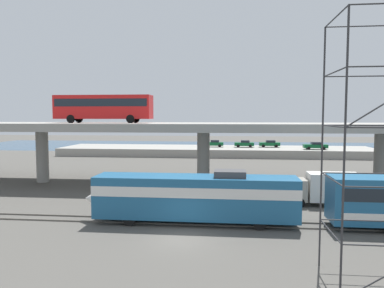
% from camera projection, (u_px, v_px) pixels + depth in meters
% --- Properties ---
extents(ground_plane, '(260.00, 260.00, 0.00)m').
position_uv_depth(ground_plane, '(181.00, 239.00, 25.15)').
color(ground_plane, '#4C4944').
extents(rail_strip_near, '(110.00, 0.12, 0.12)m').
position_uv_depth(rail_strip_near, '(187.00, 225.00, 28.40)').
color(rail_strip_near, '#59544C').
rests_on(rail_strip_near, ground_plane).
extents(rail_strip_far, '(110.00, 0.12, 0.12)m').
position_uv_depth(rail_strip_far, '(189.00, 219.00, 29.82)').
color(rail_strip_far, '#59544C').
rests_on(rail_strip_far, ground_plane).
extents(train_locomotive, '(16.74, 3.04, 4.18)m').
position_uv_depth(train_locomotive, '(185.00, 195.00, 28.97)').
color(train_locomotive, '#1E5984').
rests_on(train_locomotive, ground_plane).
extents(highway_overpass, '(96.00, 10.79, 7.49)m').
position_uv_depth(highway_overpass, '(203.00, 129.00, 44.47)').
color(highway_overpass, gray).
rests_on(highway_overpass, ground_plane).
extents(transit_bus_on_overpass, '(12.00, 2.68, 3.40)m').
position_uv_depth(transit_bus_on_overpass, '(104.00, 106.00, 45.88)').
color(transit_bus_on_overpass, red).
rests_on(transit_bus_on_overpass, highway_overpass).
extents(service_truck_west, '(6.80, 2.46, 3.04)m').
position_uv_depth(service_truck_west, '(323.00, 188.00, 34.70)').
color(service_truck_west, '#9E998C').
rests_on(service_truck_west, ground_plane).
extents(scaffolding_tower, '(4.15, 4.15, 13.15)m').
position_uv_depth(scaffolding_tower, '(376.00, 144.00, 17.97)').
color(scaffolding_tower, '#2D2D30').
rests_on(scaffolding_tower, ground_plane).
extents(pier_parking_lot, '(65.71, 13.08, 1.65)m').
position_uv_depth(pier_parking_lot, '(216.00, 151.00, 79.62)').
color(pier_parking_lot, gray).
rests_on(pier_parking_lot, ground_plane).
extents(parked_car_0, '(4.06, 1.83, 1.50)m').
position_uv_depth(parked_car_0, '(214.00, 143.00, 80.39)').
color(parked_car_0, '#0C4C26').
rests_on(parked_car_0, pier_parking_lot).
extents(parked_car_1, '(4.13, 1.91, 1.50)m').
position_uv_depth(parked_car_1, '(244.00, 144.00, 79.51)').
color(parked_car_1, '#0C4C26').
rests_on(parked_car_1, pier_parking_lot).
extents(parked_car_2, '(4.35, 1.97, 1.50)m').
position_uv_depth(parked_car_2, '(270.00, 144.00, 79.72)').
color(parked_car_2, '#0C4C26').
rests_on(parked_car_2, pier_parking_lot).
extents(parked_car_3, '(4.65, 1.94, 1.50)m').
position_uv_depth(parked_car_3, '(316.00, 146.00, 74.20)').
color(parked_car_3, '#0C4C26').
rests_on(parked_car_3, pier_parking_lot).
extents(harbor_water, '(140.00, 36.00, 0.01)m').
position_uv_depth(harbor_water, '(219.00, 146.00, 102.48)').
color(harbor_water, navy).
rests_on(harbor_water, ground_plane).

